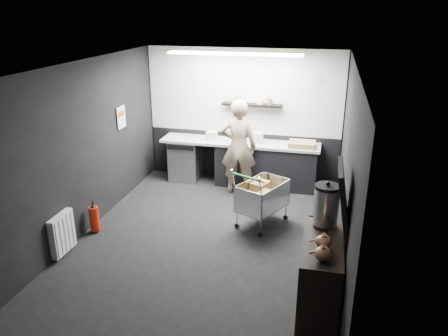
# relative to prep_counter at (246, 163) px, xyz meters

# --- Properties ---
(floor) EXTENTS (5.50, 5.50, 0.00)m
(floor) POSITION_rel_prep_counter_xyz_m (-0.14, -2.42, -0.46)
(floor) COLOR black
(floor) RESTS_ON ground
(ceiling) EXTENTS (5.50, 5.50, 0.00)m
(ceiling) POSITION_rel_prep_counter_xyz_m (-0.14, -2.42, 2.24)
(ceiling) COLOR white
(ceiling) RESTS_ON wall_back
(wall_back) EXTENTS (5.50, 0.00, 5.50)m
(wall_back) POSITION_rel_prep_counter_xyz_m (-0.14, 0.33, 0.89)
(wall_back) COLOR black
(wall_back) RESTS_ON floor
(wall_front) EXTENTS (5.50, 0.00, 5.50)m
(wall_front) POSITION_rel_prep_counter_xyz_m (-0.14, -5.17, 0.89)
(wall_front) COLOR black
(wall_front) RESTS_ON floor
(wall_left) EXTENTS (0.00, 5.50, 5.50)m
(wall_left) POSITION_rel_prep_counter_xyz_m (-2.14, -2.42, 0.89)
(wall_left) COLOR black
(wall_left) RESTS_ON floor
(wall_right) EXTENTS (0.00, 5.50, 5.50)m
(wall_right) POSITION_rel_prep_counter_xyz_m (1.86, -2.42, 0.89)
(wall_right) COLOR black
(wall_right) RESTS_ON floor
(kitchen_wall_panel) EXTENTS (3.95, 0.02, 1.70)m
(kitchen_wall_panel) POSITION_rel_prep_counter_xyz_m (-0.14, 0.31, 1.39)
(kitchen_wall_panel) COLOR silver
(kitchen_wall_panel) RESTS_ON wall_back
(dado_panel) EXTENTS (3.95, 0.02, 1.00)m
(dado_panel) POSITION_rel_prep_counter_xyz_m (-0.14, 0.31, 0.04)
(dado_panel) COLOR black
(dado_panel) RESTS_ON wall_back
(floating_shelf) EXTENTS (1.20, 0.22, 0.04)m
(floating_shelf) POSITION_rel_prep_counter_xyz_m (0.06, 0.20, 1.16)
(floating_shelf) COLOR black
(floating_shelf) RESTS_ON wall_back
(wall_clock) EXTENTS (0.20, 0.03, 0.20)m
(wall_clock) POSITION_rel_prep_counter_xyz_m (1.26, 0.30, 1.69)
(wall_clock) COLOR silver
(wall_clock) RESTS_ON wall_back
(poster) EXTENTS (0.02, 0.30, 0.40)m
(poster) POSITION_rel_prep_counter_xyz_m (-2.12, -1.12, 1.09)
(poster) COLOR white
(poster) RESTS_ON wall_left
(poster_red_band) EXTENTS (0.02, 0.22, 0.10)m
(poster_red_band) POSITION_rel_prep_counter_xyz_m (-2.11, -1.12, 1.16)
(poster_red_band) COLOR red
(poster_red_band) RESTS_ON poster
(radiator) EXTENTS (0.10, 0.50, 0.60)m
(radiator) POSITION_rel_prep_counter_xyz_m (-2.08, -3.32, -0.11)
(radiator) COLOR silver
(radiator) RESTS_ON wall_left
(ceiling_strip) EXTENTS (2.40, 0.20, 0.04)m
(ceiling_strip) POSITION_rel_prep_counter_xyz_m (-0.14, -0.57, 2.21)
(ceiling_strip) COLOR white
(ceiling_strip) RESTS_ON ceiling
(prep_counter) EXTENTS (3.20, 0.61, 0.90)m
(prep_counter) POSITION_rel_prep_counter_xyz_m (0.00, 0.00, 0.00)
(prep_counter) COLOR black
(prep_counter) RESTS_ON floor
(person) EXTENTS (0.71, 0.50, 1.86)m
(person) POSITION_rel_prep_counter_xyz_m (-0.06, -0.45, 0.47)
(person) COLOR beige
(person) RESTS_ON floor
(shopping_cart) EXTENTS (0.91, 1.15, 1.02)m
(shopping_cart) POSITION_rel_prep_counter_xyz_m (0.60, -1.67, 0.03)
(shopping_cart) COLOR silver
(shopping_cart) RESTS_ON floor
(sideboard) EXTENTS (0.53, 1.23, 1.84)m
(sideboard) POSITION_rel_prep_counter_xyz_m (1.63, -3.64, 0.13)
(sideboard) COLOR black
(sideboard) RESTS_ON floor
(fire_extinguisher) EXTENTS (0.15, 0.15, 0.51)m
(fire_extinguisher) POSITION_rel_prep_counter_xyz_m (-1.99, -2.58, -0.21)
(fire_extinguisher) COLOR #B71D0C
(fire_extinguisher) RESTS_ON floor
(cardboard_box) EXTENTS (0.51, 0.39, 0.10)m
(cardboard_box) POSITION_rel_prep_counter_xyz_m (1.10, -0.05, 0.49)
(cardboard_box) COLOR #9F7D54
(cardboard_box) RESTS_ON prep_counter
(pink_tub) EXTENTS (0.21, 0.21, 0.21)m
(pink_tub) POSITION_rel_prep_counter_xyz_m (0.24, 0.00, 0.55)
(pink_tub) COLOR silver
(pink_tub) RESTS_ON prep_counter
(white_container) EXTENTS (0.21, 0.16, 0.18)m
(white_container) POSITION_rel_prep_counter_xyz_m (-0.70, -0.05, 0.53)
(white_container) COLOR silver
(white_container) RESTS_ON prep_counter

